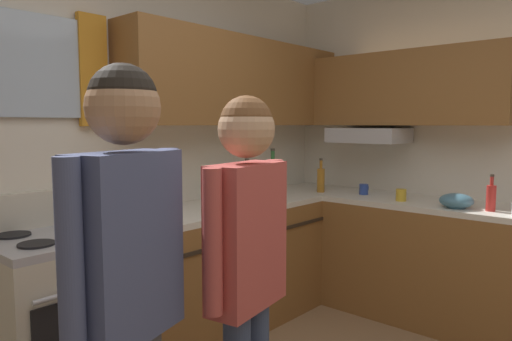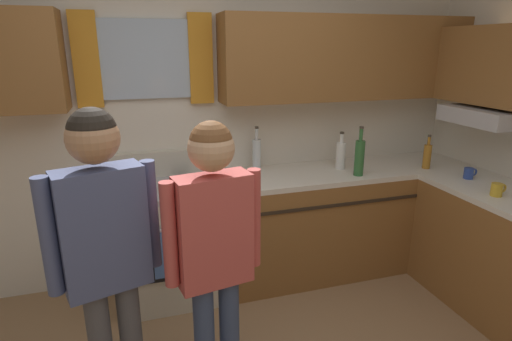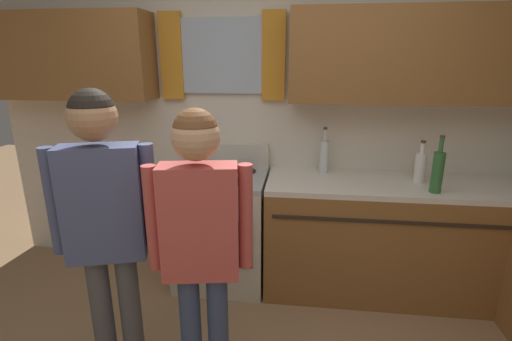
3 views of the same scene
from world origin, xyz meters
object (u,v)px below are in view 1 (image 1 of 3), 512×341
object	(u,v)px
bottle_oil_amber	(321,179)
adult_in_plaid	(247,251)
mixing_bowl	(456,201)
adult_left	(127,265)
mug_cobalt_blue	(364,189)
mug_mustard_yellow	(401,195)
bottle_sauce_red	(491,197)
bottle_wine_green	(273,181)
bottle_milk_white	(247,184)
bottle_tall_clear	(161,189)
stove_oven	(62,314)

from	to	relation	value
bottle_oil_amber	adult_in_plaid	world-z (taller)	adult_in_plaid
mixing_bowl	adult_left	distance (m)	2.50
mixing_bowl	mug_cobalt_blue	bearing A→B (deg)	79.69
adult_in_plaid	mug_mustard_yellow	bearing A→B (deg)	8.34
bottle_sauce_red	bottle_oil_amber	world-z (taller)	bottle_oil_amber
mug_cobalt_blue	mixing_bowl	distance (m)	0.79
bottle_oil_amber	adult_in_plaid	bearing A→B (deg)	-153.54
bottle_wine_green	mug_mustard_yellow	size ratio (longest dim) A/B	3.28
bottle_sauce_red	mixing_bowl	xyz separation A→B (m)	(-0.03, 0.21, -0.05)
bottle_milk_white	bottle_tall_clear	distance (m)	0.71
bottle_tall_clear	mixing_bowl	xyz separation A→B (m)	(1.37, -1.48, -0.09)
bottle_oil_amber	stove_oven	bearing A→B (deg)	175.24
bottle_tall_clear	bottle_oil_amber	bearing A→B (deg)	-14.69
bottle_sauce_red	mug_cobalt_blue	world-z (taller)	bottle_sauce_red
bottle_tall_clear	mixing_bowl	bearing A→B (deg)	-47.16
stove_oven	adult_in_plaid	world-z (taller)	adult_in_plaid
bottle_sauce_red	adult_left	bearing A→B (deg)	171.75
bottle_sauce_red	adult_left	world-z (taller)	adult_left
mixing_bowl	adult_left	world-z (taller)	adult_left
mug_cobalt_blue	mug_mustard_yellow	world-z (taller)	mug_mustard_yellow
bottle_oil_amber	mug_mustard_yellow	world-z (taller)	bottle_oil_amber
bottle_sauce_red	bottle_wine_green	world-z (taller)	bottle_wine_green
bottle_tall_clear	bottle_sauce_red	bearing A→B (deg)	-50.33
bottle_oil_amber	adult_left	size ratio (longest dim) A/B	0.17
bottle_tall_clear	mug_mustard_yellow	size ratio (longest dim) A/B	3.05
bottle_milk_white	bottle_sauce_red	xyz separation A→B (m)	(0.71, -1.53, -0.03)
bottle_milk_white	adult_in_plaid	bearing A→B (deg)	-137.53
bottle_milk_white	mug_mustard_yellow	bearing A→B (deg)	-52.07
bottle_tall_clear	bottle_wine_green	bearing A→B (deg)	-26.69
adult_left	adult_in_plaid	world-z (taller)	adult_left
bottle_milk_white	mug_cobalt_blue	xyz separation A→B (m)	(0.82, -0.54, -0.08)
bottle_wine_green	bottle_sauce_red	bearing A→B (deg)	-63.23
bottle_wine_green	mug_cobalt_blue	distance (m)	0.85
adult_left	bottle_oil_amber	bearing A→B (deg)	20.90
bottle_wine_green	adult_in_plaid	xyz separation A→B (m)	(-1.37, -1.00, -0.06)
mug_cobalt_blue	bottle_tall_clear	bearing A→B (deg)	155.20
bottle_oil_amber	mug_cobalt_blue	distance (m)	0.37
bottle_tall_clear	adult_left	world-z (taller)	adult_left
bottle_tall_clear	mug_cobalt_blue	world-z (taller)	bottle_tall_clear
bottle_tall_clear	mug_mustard_yellow	bearing A→B (deg)	-37.40
mug_cobalt_blue	mixing_bowl	xyz separation A→B (m)	(-0.14, -0.78, 0.00)
bottle_tall_clear	adult_in_plaid	size ratio (longest dim) A/B	0.23
bottle_oil_amber	mug_cobalt_blue	size ratio (longest dim) A/B	2.49
bottle_tall_clear	bottle_oil_amber	world-z (taller)	bottle_tall_clear
bottle_oil_amber	bottle_milk_white	bearing A→B (deg)	163.49
bottle_sauce_red	adult_in_plaid	distance (m)	2.06
stove_oven	mixing_bowl	distance (m)	2.57
mug_cobalt_blue	bottle_milk_white	bearing A→B (deg)	146.67
bottle_tall_clear	stove_oven	bearing A→B (deg)	-167.22
mug_cobalt_blue	adult_in_plaid	distance (m)	2.25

